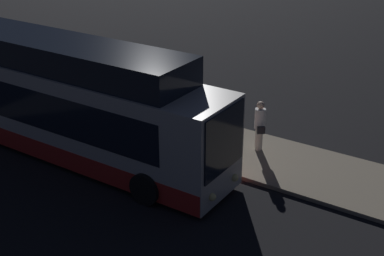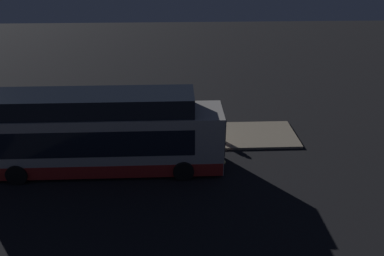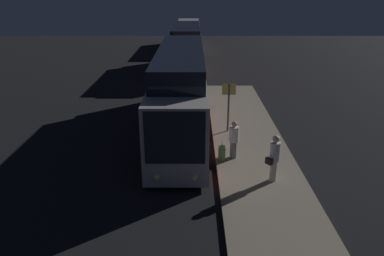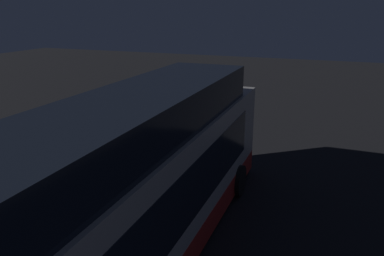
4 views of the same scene
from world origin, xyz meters
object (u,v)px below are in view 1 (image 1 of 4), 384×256
Objects in this scene: passenger_boarding at (260,124)px; sign_post at (123,91)px; suitcase at (189,149)px; bus_lead at (67,104)px; passenger_waiting at (191,127)px.

sign_post is at bearing -22.74° from passenger_boarding.
passenger_boarding is at bearing 45.16° from suitcase.
suitcase is at bearing -9.09° from sign_post.
bus_lead is 2.47m from sign_post.
sign_post reaches higher than suitcase.
sign_post is at bearing 78.77° from bus_lead.
bus_lead is 4.44m from passenger_waiting.
passenger_waiting is (3.64, 2.39, -0.87)m from bus_lead.
suitcase is at bearing 25.79° from bus_lead.
sign_post is (0.48, 2.42, -0.15)m from bus_lead.
bus_lead is 7.54× the size of passenger_waiting.
bus_lead reaches higher than suitcase.
passenger_boarding is 2.68m from suitcase.
bus_lead is 6.77× the size of passenger_boarding.
passenger_waiting is (-2.06, -1.31, -0.13)m from passenger_boarding.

